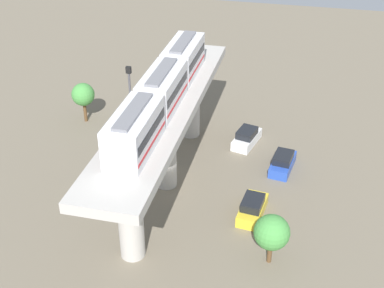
{
  "coord_description": "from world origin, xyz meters",
  "views": [
    {
      "loc": [
        -11.3,
        36.94,
        27.96
      ],
      "look_at": [
        -2.5,
        0.41,
        4.96
      ],
      "focal_mm": 48.22,
      "sensor_mm": 36.0,
      "label": 1
    }
  ],
  "objects_px": {
    "parked_car_blue": "(283,162)",
    "tree_near_viaduct": "(272,233)",
    "train": "(162,90)",
    "parked_car_white": "(247,138)",
    "parked_car_yellow": "(252,208)",
    "signal_post": "(132,118)",
    "tree_mid_lot": "(83,95)"
  },
  "relations": [
    {
      "from": "train",
      "to": "tree_mid_lot",
      "type": "relative_size",
      "value": 4.52
    },
    {
      "from": "tree_mid_lot",
      "to": "tree_near_viaduct",
      "type": "bearing_deg",
      "value": 142.35
    },
    {
      "from": "train",
      "to": "parked_car_white",
      "type": "bearing_deg",
      "value": -123.39
    },
    {
      "from": "train",
      "to": "tree_near_viaduct",
      "type": "xyz_separation_m",
      "value": [
        -10.25,
        7.32,
        -6.95
      ]
    },
    {
      "from": "tree_near_viaduct",
      "to": "signal_post",
      "type": "height_order",
      "value": "signal_post"
    },
    {
      "from": "parked_car_white",
      "to": "tree_mid_lot",
      "type": "relative_size",
      "value": 0.99
    },
    {
      "from": "train",
      "to": "parked_car_blue",
      "type": "distance_m",
      "value": 14.63
    },
    {
      "from": "train",
      "to": "signal_post",
      "type": "bearing_deg",
      "value": -24.24
    },
    {
      "from": "tree_mid_lot",
      "to": "signal_post",
      "type": "relative_size",
      "value": 0.42
    },
    {
      "from": "parked_car_white",
      "to": "signal_post",
      "type": "relative_size",
      "value": 0.41
    },
    {
      "from": "tree_near_viaduct",
      "to": "parked_car_blue",
      "type": "bearing_deg",
      "value": -89.45
    },
    {
      "from": "parked_car_blue",
      "to": "tree_mid_lot",
      "type": "bearing_deg",
      "value": -3.1
    },
    {
      "from": "parked_car_yellow",
      "to": "parked_car_white",
      "type": "distance_m",
      "value": 11.59
    },
    {
      "from": "parked_car_yellow",
      "to": "parked_car_blue",
      "type": "bearing_deg",
      "value": -97.38
    },
    {
      "from": "parked_car_blue",
      "to": "parked_car_white",
      "type": "distance_m",
      "value": 5.55
    },
    {
      "from": "parked_car_yellow",
      "to": "parked_car_blue",
      "type": "distance_m",
      "value": 7.8
    },
    {
      "from": "parked_car_yellow",
      "to": "signal_post",
      "type": "bearing_deg",
      "value": -10.95
    },
    {
      "from": "parked_car_blue",
      "to": "signal_post",
      "type": "relative_size",
      "value": 0.41
    },
    {
      "from": "parked_car_blue",
      "to": "tree_near_viaduct",
      "type": "distance_m",
      "value": 12.92
    },
    {
      "from": "parked_car_white",
      "to": "parked_car_blue",
      "type": "bearing_deg",
      "value": 150.35
    },
    {
      "from": "tree_mid_lot",
      "to": "parked_car_white",
      "type": "bearing_deg",
      "value": 177.81
    },
    {
      "from": "signal_post",
      "to": "parked_car_blue",
      "type": "bearing_deg",
      "value": -163.91
    },
    {
      "from": "tree_mid_lot",
      "to": "signal_post",
      "type": "bearing_deg",
      "value": 136.02
    },
    {
      "from": "tree_near_viaduct",
      "to": "tree_mid_lot",
      "type": "xyz_separation_m",
      "value": [
        22.37,
        -17.26,
        0.4
      ]
    },
    {
      "from": "parked_car_blue",
      "to": "signal_post",
      "type": "distance_m",
      "value": 15.02
    },
    {
      "from": "train",
      "to": "parked_car_blue",
      "type": "bearing_deg",
      "value": -151.79
    },
    {
      "from": "tree_mid_lot",
      "to": "signal_post",
      "type": "height_order",
      "value": "signal_post"
    },
    {
      "from": "train",
      "to": "parked_car_yellow",
      "type": "relative_size",
      "value": 4.68
    },
    {
      "from": "tree_near_viaduct",
      "to": "tree_mid_lot",
      "type": "relative_size",
      "value": 0.93
    },
    {
      "from": "parked_car_blue",
      "to": "tree_near_viaduct",
      "type": "xyz_separation_m",
      "value": [
        -0.12,
        12.75,
        2.1
      ]
    },
    {
      "from": "parked_car_yellow",
      "to": "parked_car_white",
      "type": "height_order",
      "value": "same"
    },
    {
      "from": "parked_car_yellow",
      "to": "tree_mid_lot",
      "type": "xyz_separation_m",
      "value": [
        20.37,
        -12.08,
        2.5
      ]
    }
  ]
}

